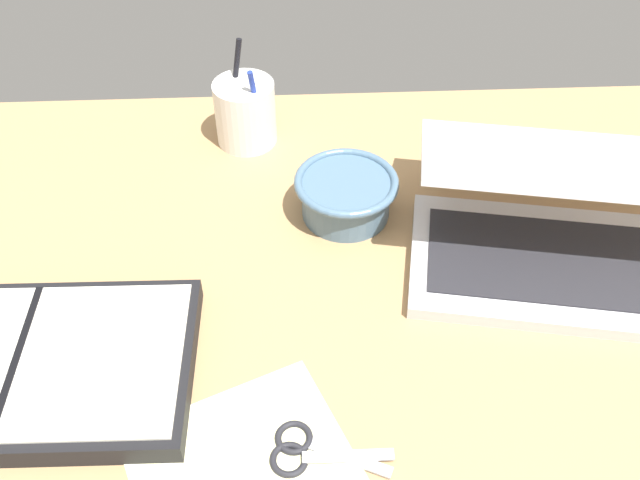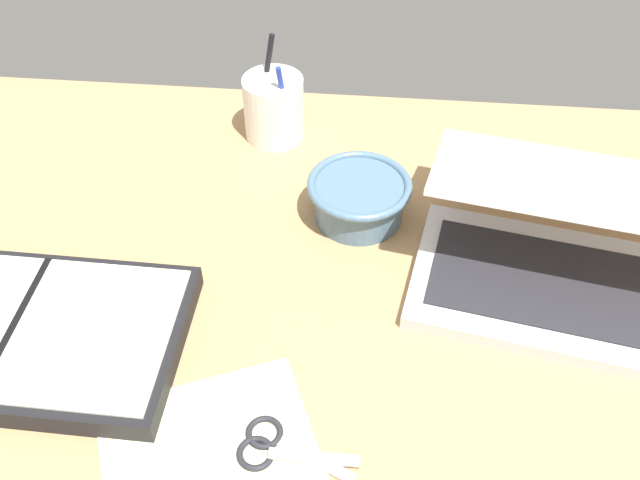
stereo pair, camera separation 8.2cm
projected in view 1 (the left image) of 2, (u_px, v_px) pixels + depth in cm
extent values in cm
cube|color=tan|center=(328.00, 344.00, 81.86)|extent=(140.00, 100.00, 2.00)
cube|color=silver|center=(552.00, 266.00, 88.03)|extent=(37.96, 26.23, 1.80)
cube|color=#232328|center=(554.00, 260.00, 87.31)|extent=(32.81, 19.90, 0.24)
cube|color=silver|center=(567.00, 161.00, 85.72)|extent=(37.86, 25.69, 6.27)
cube|color=silver|center=(567.00, 164.00, 85.49)|extent=(34.74, 23.14, 5.26)
cylinder|color=slate|center=(346.00, 198.00, 94.30)|extent=(11.67, 11.67, 5.45)
torus|color=slate|center=(346.00, 182.00, 92.38)|extent=(13.73, 13.73, 1.10)
cylinder|color=white|center=(245.00, 113.00, 104.51)|extent=(8.91, 8.91, 9.65)
cylinder|color=black|center=(235.00, 86.00, 103.55)|extent=(3.18, 2.40, 14.31)
cylinder|color=#233899|center=(257.00, 106.00, 101.87)|extent=(1.99, 2.17, 12.14)
cube|color=black|center=(21.00, 368.00, 76.66)|extent=(37.31, 22.56, 2.82)
cube|color=silver|center=(101.00, 357.00, 75.74)|extent=(17.50, 20.19, 0.30)
cube|color=black|center=(16.00, 358.00, 75.45)|extent=(1.14, 19.91, 0.30)
cube|color=#B7B7BC|center=(348.00, 456.00, 70.17)|extent=(9.11, 1.26, 0.30)
cube|color=#B7B7BC|center=(348.00, 457.00, 70.38)|extent=(8.79, 4.85, 0.30)
torus|color=#232328|center=(289.00, 460.00, 70.21)|extent=(3.90, 3.90, 0.70)
torus|color=#232328|center=(294.00, 438.00, 71.91)|extent=(3.90, 3.90, 0.70)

